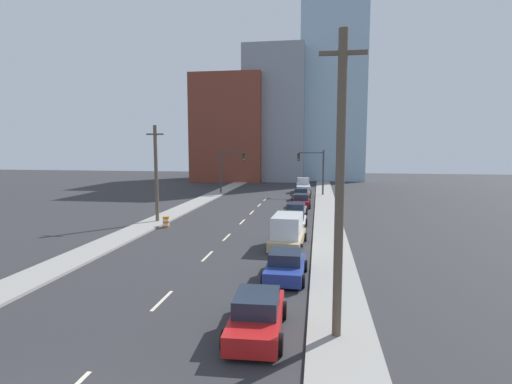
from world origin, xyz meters
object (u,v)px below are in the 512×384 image
(sedan_maroon, at_px, (301,201))
(sedan_gray, at_px, (296,211))
(utility_pole_right_near, at_px, (340,187))
(utility_pole_left_mid, at_px, (156,173))
(traffic_signal_left, at_px, (227,166))
(pickup_truck_silver, at_px, (303,187))
(sedan_red, at_px, (257,315))
(sedan_brown, at_px, (302,194))
(traffic_barrel, at_px, (166,222))
(box_truck_tan, at_px, (288,232))
(sedan_blue, at_px, (286,266))
(sedan_white, at_px, (295,221))
(traffic_signal_right, at_px, (316,166))

(sedan_maroon, bearing_deg, sedan_gray, -93.27)
(utility_pole_right_near, relative_size, utility_pole_left_mid, 1.23)
(traffic_signal_left, height_order, pickup_truck_silver, traffic_signal_left)
(sedan_red, xyz_separation_m, sedan_maroon, (0.25, 31.91, -0.03))
(sedan_red, height_order, sedan_brown, sedan_red)
(traffic_barrel, bearing_deg, sedan_brown, 61.72)
(box_truck_tan, distance_m, sedan_gray, 11.80)
(traffic_signal_left, xyz_separation_m, sedan_red, (11.00, -42.94, -3.43))
(traffic_signal_left, xyz_separation_m, sedan_brown, (11.04, -4.79, -3.45))
(sedan_gray, bearing_deg, utility_pole_right_near, -82.18)
(sedan_gray, height_order, pickup_truck_silver, pickup_truck_silver)
(traffic_barrel, distance_m, pickup_truck_silver, 29.75)
(sedan_maroon, distance_m, pickup_truck_silver, 14.03)
(traffic_signal_left, xyz_separation_m, sedan_maroon, (11.25, -11.03, -3.45))
(pickup_truck_silver, bearing_deg, utility_pole_left_mid, -118.66)
(sedan_blue, relative_size, pickup_truck_silver, 0.65)
(utility_pole_left_mid, height_order, sedan_white, utility_pole_left_mid)
(traffic_signal_right, xyz_separation_m, utility_pole_right_near, (1.08, -42.93, 1.41))
(sedan_blue, bearing_deg, sedan_white, 92.00)
(traffic_barrel, height_order, sedan_blue, sedan_blue)
(traffic_signal_left, bearing_deg, sedan_brown, -23.45)
(sedan_maroon, bearing_deg, pickup_truck_silver, 89.75)
(sedan_maroon, bearing_deg, sedan_blue, -90.82)
(utility_pole_right_near, distance_m, box_truck_tan, 14.20)
(sedan_blue, bearing_deg, sedan_red, -93.91)
(utility_pole_right_near, height_order, pickup_truck_silver, utility_pole_right_near)
(sedan_maroon, distance_m, sedan_brown, 6.25)
(traffic_signal_right, relative_size, utility_pole_left_mid, 0.73)
(traffic_barrel, distance_m, sedan_brown, 22.70)
(traffic_signal_right, height_order, box_truck_tan, traffic_signal_right)
(utility_pole_left_mid, bearing_deg, sedan_white, -4.24)
(sedan_red, relative_size, sedan_gray, 0.96)
(traffic_signal_left, bearing_deg, sedan_white, -64.55)
(traffic_signal_right, xyz_separation_m, sedan_white, (-1.54, -23.70, -3.46))
(box_truck_tan, relative_size, sedan_maroon, 1.15)
(sedan_blue, distance_m, sedan_brown, 31.70)
(traffic_signal_left, distance_m, sedan_gray, 21.36)
(utility_pole_left_mid, distance_m, traffic_barrel, 4.81)
(sedan_blue, xyz_separation_m, sedan_gray, (-0.51, 18.53, -0.01))
(utility_pole_left_mid, distance_m, sedan_maroon, 17.64)
(traffic_signal_left, xyz_separation_m, sedan_blue, (11.54, -36.48, -3.47))
(traffic_signal_left, distance_m, pickup_truck_silver, 11.81)
(traffic_signal_right, relative_size, traffic_barrel, 6.80)
(sedan_gray, bearing_deg, utility_pole_left_mid, -157.47)
(sedan_gray, relative_size, sedan_maroon, 1.00)
(traffic_signal_right, xyz_separation_m, sedan_brown, (-1.78, -4.79, -3.45))
(traffic_signal_right, xyz_separation_m, sedan_red, (-1.83, -42.94, -3.43))
(traffic_barrel, distance_m, sedan_gray, 12.73)
(utility_pole_left_mid, distance_m, sedan_brown, 22.17)
(traffic_signal_left, height_order, traffic_barrel, traffic_signal_left)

